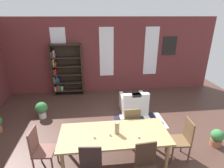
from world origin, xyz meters
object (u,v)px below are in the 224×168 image
at_px(dining_table, 114,137).
at_px(dining_chair_head_left, 40,149).
at_px(potted_plant_by_shelf, 217,137).
at_px(dining_chair_head_right, 182,138).
at_px(dining_chair_near_right, 147,168).
at_px(potted_plant_window, 42,109).
at_px(vase_on_table, 117,128).
at_px(bookshelf_tall, 65,70).
at_px(dining_chair_far_right, 131,123).
at_px(armchair_white, 133,104).

relative_size(dining_table, dining_chair_head_left, 2.30).
bearing_deg(dining_chair_head_left, potted_plant_by_shelf, 3.99).
xyz_separation_m(dining_chair_head_right, dining_chair_near_right, (-0.98, -0.68, 0.00)).
relative_size(dining_chair_near_right, potted_plant_window, 1.84).
xyz_separation_m(dining_table, dining_chair_head_left, (-1.47, 0.01, -0.17)).
xyz_separation_m(dining_table, vase_on_table, (0.06, -0.00, 0.20)).
height_order(dining_table, dining_chair_head_right, dining_chair_head_right).
bearing_deg(bookshelf_tall, dining_chair_far_right, -58.23).
bearing_deg(bookshelf_tall, dining_chair_head_left, -90.58).
height_order(dining_chair_head_right, potted_plant_window, dining_chair_head_right).
relative_size(dining_chair_far_right, dining_chair_head_right, 1.00).
height_order(dining_chair_far_right, dining_chair_head_left, same).
distance_m(dining_chair_head_right, armchair_white, 2.21).
height_order(dining_chair_near_right, armchair_white, dining_chair_near_right).
bearing_deg(armchair_white, dining_chair_far_right, -105.51).
bearing_deg(bookshelf_tall, dining_chair_near_right, -66.85).
distance_m(dining_chair_far_right, potted_plant_window, 2.83).
height_order(dining_table, armchair_white, dining_table).
xyz_separation_m(dining_chair_far_right, potted_plant_by_shelf, (2.03, -0.40, -0.29)).
height_order(dining_chair_far_right, potted_plant_by_shelf, dining_chair_far_right).
distance_m(vase_on_table, dining_chair_near_right, 0.89).
bearing_deg(dining_chair_head_right, dining_chair_far_right, 144.61).
relative_size(dining_table, dining_chair_head_right, 2.30).
bearing_deg(potted_plant_by_shelf, dining_table, -173.55).
relative_size(dining_table, potted_plant_window, 4.24).
bearing_deg(dining_chair_near_right, potted_plant_by_shelf, 25.51).
height_order(dining_chair_head_right, dining_chair_head_left, same).
xyz_separation_m(armchair_white, potted_plant_window, (-2.87, -0.07, 0.02)).
xyz_separation_m(potted_plant_by_shelf, potted_plant_window, (-4.49, 1.76, 0.07)).
xyz_separation_m(dining_chair_head_left, bookshelf_tall, (0.04, 3.78, 0.46)).
xyz_separation_m(bookshelf_tall, potted_plant_by_shelf, (3.95, -3.50, -0.75)).
relative_size(bookshelf_tall, armchair_white, 2.41).
relative_size(dining_chair_head_right, potted_plant_by_shelf, 2.20).
distance_m(bookshelf_tall, potted_plant_by_shelf, 5.33).
bearing_deg(bookshelf_tall, dining_table, -69.36).
distance_m(dining_chair_head_right, dining_chair_head_left, 2.93).
height_order(dining_chair_head_left, armchair_white, dining_chair_head_left).
distance_m(dining_chair_head_left, potted_plant_window, 2.11).
bearing_deg(dining_chair_head_left, dining_table, -0.28).
distance_m(dining_chair_head_right, potted_plant_window, 4.01).
distance_m(dining_chair_far_right, dining_chair_near_right, 1.37).
distance_m(vase_on_table, potted_plant_window, 2.94).
bearing_deg(dining_chair_far_right, potted_plant_by_shelf, -11.20).
distance_m(dining_chair_head_left, bookshelf_tall, 3.81).
bearing_deg(bookshelf_tall, potted_plant_by_shelf, -41.60).
distance_m(dining_table, dining_chair_far_right, 0.86).
height_order(bookshelf_tall, potted_plant_window, bookshelf_tall).
xyz_separation_m(dining_chair_head_left, potted_plant_window, (-0.51, 2.03, -0.22)).
xyz_separation_m(dining_chair_head_right, dining_chair_head_left, (-2.93, 0.01, 0.00)).
bearing_deg(dining_chair_near_right, dining_chair_far_right, 89.64).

